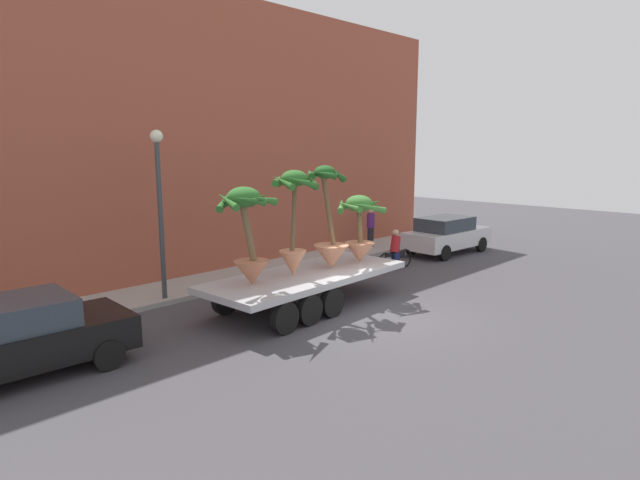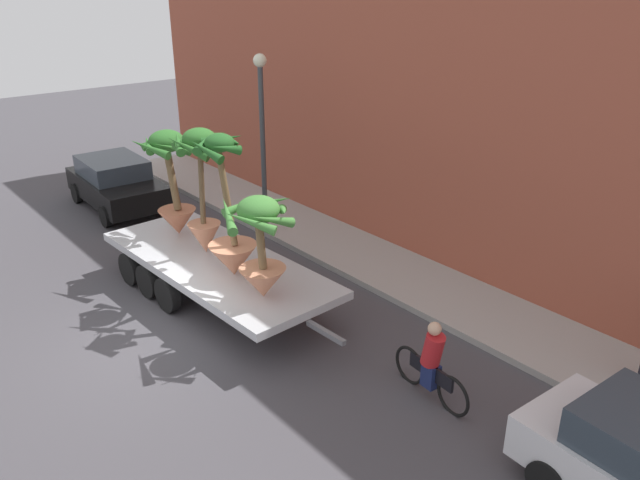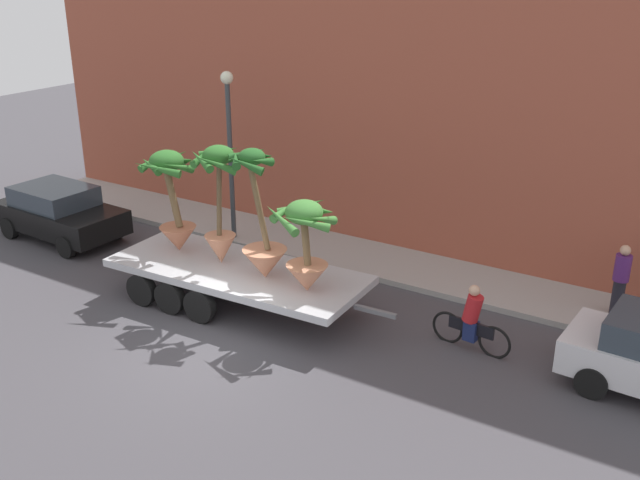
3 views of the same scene
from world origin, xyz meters
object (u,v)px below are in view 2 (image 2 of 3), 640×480
at_px(potted_palm_front, 172,180).
at_px(street_lamp, 262,120).
at_px(cyclist, 432,364).
at_px(potted_palm_rear, 260,246).
at_px(trailing_car, 116,183).
at_px(potted_palm_extra, 202,188).
at_px(flatbed_trailer, 211,264).
at_px(potted_palm_middle, 230,228).

height_order(potted_palm_front, street_lamp, street_lamp).
xyz_separation_m(potted_palm_front, cyclist, (7.55, 0.89, -1.66)).
distance_m(potted_palm_rear, street_lamp, 5.96).
bearing_deg(potted_palm_rear, trailing_car, 174.46).
bearing_deg(cyclist, potted_palm_rear, -161.56).
relative_size(potted_palm_rear, street_lamp, 0.43).
bearing_deg(potted_palm_front, potted_palm_extra, -1.98).
bearing_deg(potted_palm_rear, street_lamp, 144.35).
bearing_deg(trailing_car, street_lamp, 28.79).
xyz_separation_m(flatbed_trailer, street_lamp, (-2.42, 3.23, 2.45)).
xyz_separation_m(potted_palm_front, street_lamp, (-0.67, 3.14, 0.90)).
bearing_deg(potted_palm_middle, potted_palm_extra, 174.28).
height_order(potted_palm_rear, potted_palm_extra, potted_palm_extra).
distance_m(flatbed_trailer, cyclist, 5.87).
bearing_deg(potted_palm_front, cyclist, 6.70).
bearing_deg(flatbed_trailer, potted_palm_rear, -4.30).
relative_size(cyclist, street_lamp, 0.38).
bearing_deg(potted_palm_front, street_lamp, 101.98).
bearing_deg(potted_palm_front, flatbed_trailer, -3.08).
bearing_deg(potted_palm_middle, street_lamp, 136.52).
height_order(potted_palm_rear, potted_palm_front, potted_palm_front).
bearing_deg(cyclist, potted_palm_middle, -167.23).
distance_m(flatbed_trailer, potted_palm_middle, 1.65).
bearing_deg(potted_palm_extra, street_lamp, 124.83).
xyz_separation_m(potted_palm_extra, trailing_car, (-6.77, 0.69, -1.73)).
bearing_deg(street_lamp, potted_palm_middle, -43.48).
relative_size(potted_palm_middle, cyclist, 1.64).
height_order(potted_palm_middle, potted_palm_front, potted_palm_middle).
distance_m(cyclist, trailing_car, 12.77).
bearing_deg(potted_palm_extra, potted_palm_middle, -5.72).
relative_size(potted_palm_extra, trailing_car, 0.71).
relative_size(potted_palm_front, street_lamp, 0.53).
distance_m(potted_palm_middle, potted_palm_front, 2.86).
height_order(flatbed_trailer, cyclist, cyclist).
bearing_deg(potted_palm_extra, potted_palm_rear, -4.87).
height_order(trailing_car, street_lamp, street_lamp).
xyz_separation_m(potted_palm_rear, potted_palm_extra, (-2.53, 0.22, 0.48)).
height_order(potted_palm_extra, cyclist, potted_palm_extra).
bearing_deg(trailing_car, cyclist, 1.13).
bearing_deg(potted_palm_middle, cyclist, 12.77).
height_order(flatbed_trailer, street_lamp, street_lamp).
bearing_deg(potted_palm_rear, potted_palm_extra, 175.13).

